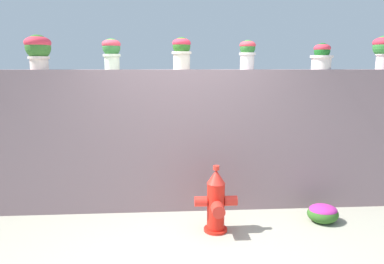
{
  "coord_description": "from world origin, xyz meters",
  "views": [
    {
      "loc": [
        -0.17,
        -3.34,
        1.94
      ],
      "look_at": [
        0.11,
        1.04,
        1.11
      ],
      "focal_mm": 32.54,
      "sensor_mm": 36.0,
      "label": 1
    }
  ],
  "objects_px": {
    "potted_plant_2": "(112,51)",
    "fire_hydrant": "(216,202)",
    "potted_plant_3": "(182,51)",
    "potted_plant_6": "(384,48)",
    "flower_bush_left": "(323,213)",
    "potted_plant_1": "(38,48)",
    "potted_plant_5": "(322,56)",
    "potted_plant_4": "(247,52)"
  },
  "relations": [
    {
      "from": "potted_plant_1",
      "to": "potted_plant_5",
      "type": "xyz_separation_m",
      "value": [
        3.65,
        -0.03,
        -0.08
      ]
    },
    {
      "from": "potted_plant_2",
      "to": "flower_bush_left",
      "type": "bearing_deg",
      "value": -11.64
    },
    {
      "from": "flower_bush_left",
      "to": "potted_plant_3",
      "type": "bearing_deg",
      "value": 161.04
    },
    {
      "from": "potted_plant_5",
      "to": "fire_hydrant",
      "type": "bearing_deg",
      "value": -153.83
    },
    {
      "from": "potted_plant_6",
      "to": "flower_bush_left",
      "type": "height_order",
      "value": "potted_plant_6"
    },
    {
      "from": "potted_plant_3",
      "to": "potted_plant_6",
      "type": "distance_m",
      "value": 2.71
    },
    {
      "from": "potted_plant_5",
      "to": "potted_plant_6",
      "type": "height_order",
      "value": "potted_plant_6"
    },
    {
      "from": "potted_plant_1",
      "to": "potted_plant_5",
      "type": "distance_m",
      "value": 3.65
    },
    {
      "from": "potted_plant_1",
      "to": "potted_plant_2",
      "type": "bearing_deg",
      "value": -2.57
    },
    {
      "from": "potted_plant_2",
      "to": "potted_plant_6",
      "type": "distance_m",
      "value": 3.6
    },
    {
      "from": "potted_plant_2",
      "to": "fire_hydrant",
      "type": "xyz_separation_m",
      "value": [
        1.26,
        -0.72,
        -1.77
      ]
    },
    {
      "from": "potted_plant_1",
      "to": "potted_plant_3",
      "type": "xyz_separation_m",
      "value": [
        1.81,
        0.02,
        -0.02
      ]
    },
    {
      "from": "potted_plant_2",
      "to": "potted_plant_5",
      "type": "relative_size",
      "value": 1.13
    },
    {
      "from": "potted_plant_4",
      "to": "flower_bush_left",
      "type": "height_order",
      "value": "potted_plant_4"
    },
    {
      "from": "potted_plant_3",
      "to": "flower_bush_left",
      "type": "distance_m",
      "value": 2.74
    },
    {
      "from": "potted_plant_2",
      "to": "fire_hydrant",
      "type": "bearing_deg",
      "value": -29.72
    },
    {
      "from": "potted_plant_2",
      "to": "potted_plant_3",
      "type": "bearing_deg",
      "value": 3.78
    },
    {
      "from": "potted_plant_6",
      "to": "potted_plant_3",
      "type": "bearing_deg",
      "value": 179.66
    },
    {
      "from": "potted_plant_2",
      "to": "flower_bush_left",
      "type": "height_order",
      "value": "potted_plant_2"
    },
    {
      "from": "potted_plant_1",
      "to": "potted_plant_4",
      "type": "xyz_separation_m",
      "value": [
        2.66,
        -0.01,
        -0.04
      ]
    },
    {
      "from": "potted_plant_3",
      "to": "potted_plant_6",
      "type": "height_order",
      "value": "potted_plant_6"
    },
    {
      "from": "potted_plant_3",
      "to": "potted_plant_5",
      "type": "relative_size",
      "value": 1.2
    },
    {
      "from": "potted_plant_1",
      "to": "fire_hydrant",
      "type": "bearing_deg",
      "value": -19.23
    },
    {
      "from": "potted_plant_2",
      "to": "potted_plant_5",
      "type": "xyz_separation_m",
      "value": [
        2.73,
        0.01,
        -0.05
      ]
    },
    {
      "from": "potted_plant_2",
      "to": "fire_hydrant",
      "type": "relative_size",
      "value": 0.48
    },
    {
      "from": "potted_plant_6",
      "to": "flower_bush_left",
      "type": "xyz_separation_m",
      "value": [
        -0.96,
        -0.59,
        -2.06
      ]
    },
    {
      "from": "potted_plant_3",
      "to": "potted_plant_6",
      "type": "xyz_separation_m",
      "value": [
        2.71,
        -0.02,
        0.05
      ]
    },
    {
      "from": "potted_plant_6",
      "to": "fire_hydrant",
      "type": "bearing_deg",
      "value": -162.04
    },
    {
      "from": "potted_plant_1",
      "to": "potted_plant_3",
      "type": "relative_size",
      "value": 1.05
    },
    {
      "from": "potted_plant_1",
      "to": "potted_plant_2",
      "type": "height_order",
      "value": "potted_plant_1"
    },
    {
      "from": "potted_plant_2",
      "to": "flower_bush_left",
      "type": "xyz_separation_m",
      "value": [
        2.64,
        -0.54,
        -2.01
      ]
    },
    {
      "from": "potted_plant_3",
      "to": "potted_plant_4",
      "type": "xyz_separation_m",
      "value": [
        0.86,
        -0.03,
        -0.01
      ]
    },
    {
      "from": "potted_plant_5",
      "to": "potted_plant_6",
      "type": "relative_size",
      "value": 0.77
    },
    {
      "from": "potted_plant_4",
      "to": "potted_plant_5",
      "type": "distance_m",
      "value": 0.99
    },
    {
      "from": "potted_plant_5",
      "to": "flower_bush_left",
      "type": "xyz_separation_m",
      "value": [
        -0.09,
        -0.55,
        -1.96
      ]
    },
    {
      "from": "fire_hydrant",
      "to": "potted_plant_3",
      "type": "bearing_deg",
      "value": 115.44
    },
    {
      "from": "flower_bush_left",
      "to": "fire_hydrant",
      "type": "bearing_deg",
      "value": -172.92
    },
    {
      "from": "potted_plant_5",
      "to": "fire_hydrant",
      "type": "distance_m",
      "value": 2.38
    },
    {
      "from": "potted_plant_1",
      "to": "potted_plant_6",
      "type": "height_order",
      "value": "potted_plant_6"
    },
    {
      "from": "potted_plant_2",
      "to": "fire_hydrant",
      "type": "height_order",
      "value": "potted_plant_2"
    },
    {
      "from": "potted_plant_6",
      "to": "flower_bush_left",
      "type": "relative_size",
      "value": 1.14
    },
    {
      "from": "flower_bush_left",
      "to": "potted_plant_4",
      "type": "bearing_deg",
      "value": 147.29
    }
  ]
}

